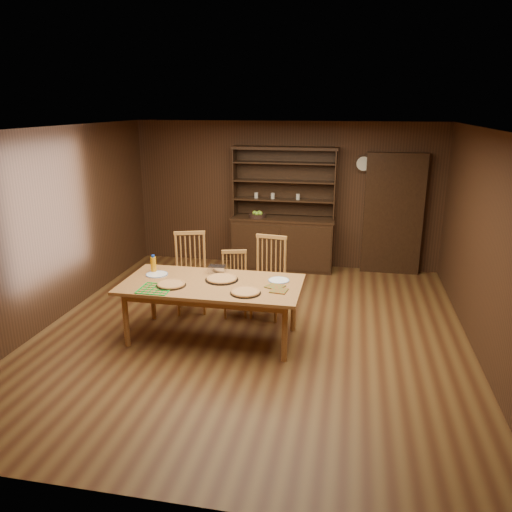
% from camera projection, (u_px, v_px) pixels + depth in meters
% --- Properties ---
extents(floor, '(6.00, 6.00, 0.00)m').
position_uv_depth(floor, '(252.00, 332.00, 6.57)').
color(floor, brown).
rests_on(floor, ground).
extents(room_shell, '(6.00, 6.00, 6.00)m').
position_uv_depth(room_shell, '(252.00, 215.00, 6.11)').
color(room_shell, white).
rests_on(room_shell, floor).
extents(china_hutch, '(1.84, 0.52, 2.17)m').
position_uv_depth(china_hutch, '(283.00, 236.00, 8.98)').
color(china_hutch, black).
rests_on(china_hutch, floor).
extents(doorway, '(1.00, 0.18, 2.10)m').
position_uv_depth(doorway, '(393.00, 214.00, 8.63)').
color(doorway, black).
rests_on(doorway, floor).
extents(wall_clock, '(0.30, 0.05, 0.30)m').
position_uv_depth(wall_clock, '(364.00, 164.00, 8.54)').
color(wall_clock, black).
rests_on(wall_clock, room_shell).
extents(dining_table, '(2.23, 1.11, 0.75)m').
position_uv_depth(dining_table, '(212.00, 288.00, 6.21)').
color(dining_table, '#AB783B').
rests_on(dining_table, floor).
extents(chair_left, '(0.58, 0.57, 1.14)m').
position_uv_depth(chair_left, '(191.00, 269.00, 7.16)').
color(chair_left, '#B67E3E').
rests_on(chair_left, floor).
extents(chair_center, '(0.45, 0.44, 0.91)m').
position_uv_depth(chair_center, '(235.00, 281.00, 7.04)').
color(chair_center, '#B67E3E').
rests_on(chair_center, floor).
extents(chair_right, '(0.52, 0.50, 1.14)m').
position_uv_depth(chair_right, '(269.00, 274.00, 6.97)').
color(chair_right, '#B67E3E').
rests_on(chair_right, floor).
extents(pizza_left, '(0.36, 0.36, 0.04)m').
position_uv_depth(pizza_left, '(171.00, 284.00, 6.09)').
color(pizza_left, black).
rests_on(pizza_left, dining_table).
extents(pizza_right, '(0.36, 0.36, 0.04)m').
position_uv_depth(pizza_right, '(246.00, 292.00, 5.84)').
color(pizza_right, black).
rests_on(pizza_right, dining_table).
extents(pizza_center, '(0.42, 0.42, 0.04)m').
position_uv_depth(pizza_center, '(222.00, 279.00, 6.28)').
color(pizza_center, black).
rests_on(pizza_center, dining_table).
extents(cooling_rack, '(0.47, 0.47, 0.02)m').
position_uv_depth(cooling_rack, '(155.00, 289.00, 5.97)').
color(cooling_rack, green).
rests_on(cooling_rack, dining_table).
extents(plate_left, '(0.28, 0.28, 0.02)m').
position_uv_depth(plate_left, '(157.00, 274.00, 6.47)').
color(plate_left, white).
rests_on(plate_left, dining_table).
extents(plate_right, '(0.27, 0.27, 0.02)m').
position_uv_depth(plate_right, '(279.00, 280.00, 6.25)').
color(plate_right, white).
rests_on(plate_right, dining_table).
extents(foil_dish, '(0.23, 0.17, 0.09)m').
position_uv_depth(foil_dish, '(217.00, 269.00, 6.56)').
color(foil_dish, white).
rests_on(foil_dish, dining_table).
extents(juice_bottle, '(0.07, 0.07, 0.24)m').
position_uv_depth(juice_bottle, '(153.00, 264.00, 6.55)').
color(juice_bottle, orange).
rests_on(juice_bottle, dining_table).
extents(pot_holder_a, '(0.21, 0.21, 0.01)m').
position_uv_depth(pot_holder_a, '(279.00, 291.00, 5.91)').
color(pot_holder_a, red).
rests_on(pot_holder_a, dining_table).
extents(pot_holder_b, '(0.26, 0.26, 0.01)m').
position_uv_depth(pot_holder_b, '(275.00, 286.00, 6.05)').
color(pot_holder_b, red).
rests_on(pot_holder_b, dining_table).
extents(fruit_bowl, '(0.30, 0.30, 0.12)m').
position_uv_depth(fruit_bowl, '(257.00, 215.00, 8.89)').
color(fruit_bowl, black).
rests_on(fruit_bowl, china_hutch).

